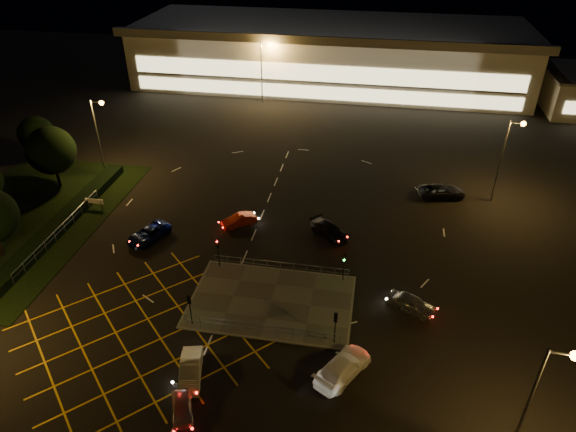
% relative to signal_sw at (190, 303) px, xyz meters
% --- Properties ---
extents(ground, '(180.00, 180.00, 0.00)m').
position_rel_signal_sw_xyz_m(ground, '(4.00, 5.99, -2.37)').
color(ground, black).
rests_on(ground, ground).
extents(pedestrian_island, '(14.00, 9.00, 0.12)m').
position_rel_signal_sw_xyz_m(pedestrian_island, '(6.00, 3.99, -2.31)').
color(pedestrian_island, '#4C4944').
rests_on(pedestrian_island, ground).
extents(grass_verge, '(18.00, 30.00, 0.08)m').
position_rel_signal_sw_xyz_m(grass_verge, '(-24.00, 11.99, -2.33)').
color(grass_verge, black).
rests_on(grass_verge, ground).
extents(hedge, '(2.00, 26.00, 1.00)m').
position_rel_signal_sw_xyz_m(hedge, '(-19.00, 11.99, -1.87)').
color(hedge, black).
rests_on(hedge, ground).
extents(supermarket, '(72.00, 26.50, 10.50)m').
position_rel_signal_sw_xyz_m(supermarket, '(4.00, 67.95, 2.95)').
color(supermarket, beige).
rests_on(supermarket, ground).
extents(streetlight_se, '(1.78, 0.56, 10.03)m').
position_rel_signal_sw_xyz_m(streetlight_se, '(24.44, -8.01, 4.20)').
color(streetlight_se, slate).
rests_on(streetlight_se, ground).
extents(streetlight_nw, '(1.78, 0.56, 10.03)m').
position_rel_signal_sw_xyz_m(streetlight_nw, '(-19.56, 23.99, 4.20)').
color(streetlight_nw, slate).
rests_on(streetlight_nw, ground).
extents(streetlight_ne, '(1.78, 0.56, 10.03)m').
position_rel_signal_sw_xyz_m(streetlight_ne, '(28.44, 25.99, 4.20)').
color(streetlight_ne, slate).
rests_on(streetlight_ne, ground).
extents(streetlight_far_left, '(1.78, 0.56, 10.03)m').
position_rel_signal_sw_xyz_m(streetlight_far_left, '(-5.56, 53.99, 4.20)').
color(streetlight_far_left, slate).
rests_on(streetlight_far_left, ground).
extents(streetlight_far_right, '(1.78, 0.56, 10.03)m').
position_rel_signal_sw_xyz_m(streetlight_far_right, '(34.44, 55.99, 4.20)').
color(streetlight_far_right, slate).
rests_on(streetlight_far_right, ground).
extents(signal_sw, '(0.28, 0.30, 3.15)m').
position_rel_signal_sw_xyz_m(signal_sw, '(0.00, 0.00, 0.00)').
color(signal_sw, black).
rests_on(signal_sw, pedestrian_island).
extents(signal_se, '(0.28, 0.30, 3.15)m').
position_rel_signal_sw_xyz_m(signal_se, '(12.00, 0.00, 0.00)').
color(signal_se, black).
rests_on(signal_se, pedestrian_island).
extents(signal_nw, '(0.28, 0.30, 3.15)m').
position_rel_signal_sw_xyz_m(signal_nw, '(0.00, 7.99, 0.00)').
color(signal_nw, black).
rests_on(signal_nw, pedestrian_island).
extents(signal_ne, '(0.28, 0.30, 3.15)m').
position_rel_signal_sw_xyz_m(signal_ne, '(12.00, 7.99, 0.00)').
color(signal_ne, black).
rests_on(signal_ne, pedestrian_island).
extents(tree_c, '(5.76, 5.76, 7.84)m').
position_rel_signal_sw_xyz_m(tree_c, '(-24.00, 19.99, 2.59)').
color(tree_c, black).
rests_on(tree_c, ground).
extents(tree_d, '(4.68, 4.68, 6.37)m').
position_rel_signal_sw_xyz_m(tree_d, '(-30.00, 25.99, 1.65)').
color(tree_d, black).
rests_on(tree_d, ground).
extents(car_near_silver, '(2.72, 3.91, 1.24)m').
position_rel_signal_sw_xyz_m(car_near_silver, '(2.16, -8.25, -1.75)').
color(car_near_silver, silver).
rests_on(car_near_silver, ground).
extents(car_queue_white, '(2.52, 4.57, 1.43)m').
position_rel_signal_sw_xyz_m(car_queue_white, '(1.76, -5.26, -1.65)').
color(car_queue_white, silver).
rests_on(car_queue_white, ground).
extents(car_left_blue, '(4.01, 5.45, 1.38)m').
position_rel_signal_sw_xyz_m(car_left_blue, '(-8.60, 11.26, -1.68)').
color(car_left_blue, '#0D1750').
rests_on(car_left_blue, ground).
extents(car_far_dkgrey, '(4.83, 4.61, 1.38)m').
position_rel_signal_sw_xyz_m(car_far_dkgrey, '(9.93, 15.27, -1.68)').
color(car_far_dkgrey, black).
rests_on(car_far_dkgrey, ground).
extents(car_right_silver, '(4.50, 3.19, 1.42)m').
position_rel_signal_sw_xyz_m(car_right_silver, '(18.21, 5.14, -1.66)').
color(car_right_silver, '#A4A6AB').
rests_on(car_right_silver, ground).
extents(car_circ_red, '(3.89, 3.45, 1.28)m').
position_rel_signal_sw_xyz_m(car_circ_red, '(-0.02, 15.50, -1.73)').
color(car_circ_red, '#9C210B').
rests_on(car_circ_red, ground).
extents(car_east_grey, '(5.85, 3.53, 1.52)m').
position_rel_signal_sw_xyz_m(car_east_grey, '(22.19, 25.74, -1.61)').
color(car_east_grey, black).
rests_on(car_east_grey, ground).
extents(car_approach_white, '(4.69, 5.81, 1.58)m').
position_rel_signal_sw_xyz_m(car_approach_white, '(12.94, -3.01, -1.58)').
color(car_approach_white, white).
rests_on(car_approach_white, ground).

